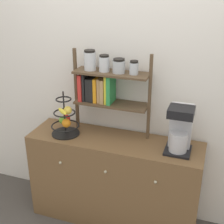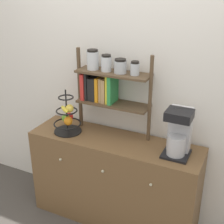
{
  "view_description": "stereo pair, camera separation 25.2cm",
  "coord_description": "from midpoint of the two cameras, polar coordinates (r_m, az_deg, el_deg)",
  "views": [
    {
      "loc": [
        0.75,
        -1.97,
        2.08
      ],
      "look_at": [
        -0.02,
        0.21,
        1.08
      ],
      "focal_mm": 50.0,
      "sensor_mm": 36.0,
      "label": 1
    },
    {
      "loc": [
        0.98,
        -1.87,
        2.08
      ],
      "look_at": [
        -0.02,
        0.21,
        1.08
      ],
      "focal_mm": 50.0,
      "sensor_mm": 36.0,
      "label": 2
    }
  ],
  "objects": [
    {
      "name": "wall_back",
      "position": [
        2.66,
        -0.48,
        6.4
      ],
      "size": [
        7.0,
        0.05,
        2.6
      ],
      "primitive_type": "cube",
      "color": "silver",
      "rests_on": "ground_plane"
    },
    {
      "name": "sideboard",
      "position": [
        2.84,
        -2.2,
        -12.47
      ],
      "size": [
        1.48,
        0.44,
        0.82
      ],
      "color": "brown",
      "rests_on": "ground_plane"
    },
    {
      "name": "coffee_maker",
      "position": [
        2.42,
        9.45,
        -3.2
      ],
      "size": [
        0.2,
        0.21,
        0.37
      ],
      "color": "black",
      "rests_on": "sideboard"
    },
    {
      "name": "fruit_stand",
      "position": [
        2.71,
        -11.2,
        -1.52
      ],
      "size": [
        0.24,
        0.24,
        0.39
      ],
      "color": "black",
      "rests_on": "sideboard"
    },
    {
      "name": "shelf_hutch",
      "position": [
        2.59,
        -4.33,
        5.29
      ],
      "size": [
        0.67,
        0.2,
        0.72
      ],
      "color": "brown",
      "rests_on": "sideboard"
    }
  ]
}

